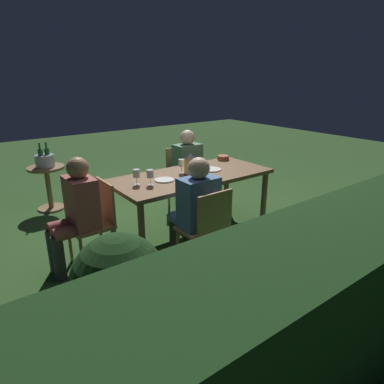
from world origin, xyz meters
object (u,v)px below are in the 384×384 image
at_px(dining_table, 192,179).
at_px(plate_a, 211,169).
at_px(lantern_centerpiece, 191,163).
at_px(bowl_bread, 203,163).
at_px(wine_glass_c, 181,164).
at_px(green_bottle_on_table, 192,175).
at_px(wine_glass_d, 150,174).
at_px(chair_side_right_b, 207,227).
at_px(side_table, 48,181).
at_px(chair_side_left_a, 182,174).
at_px(bowl_olives, 223,158).
at_px(potted_plant_by_hedge, 119,284).
at_px(person_in_blue, 195,207).
at_px(chair_head_far, 96,219).
at_px(person_in_rust, 76,210).
at_px(plate_b, 164,180).
at_px(wine_glass_b, 205,171).
at_px(ice_bucket, 45,160).
at_px(person_in_green, 190,167).
at_px(wine_glass_a, 136,174).

height_order(dining_table, plate_a, plate_a).
bearing_deg(lantern_centerpiece, bowl_bread, -145.21).
height_order(lantern_centerpiece, wine_glass_c, lantern_centerpiece).
distance_m(green_bottle_on_table, wine_glass_d, 0.45).
bearing_deg(plate_a, chair_side_right_b, 48.29).
xyz_separation_m(lantern_centerpiece, side_table, (1.17, -1.88, -0.47)).
distance_m(chair_side_left_a, wine_glass_d, 1.42).
bearing_deg(chair_side_right_b, bowl_olives, -136.68).
bearing_deg(potted_plant_by_hedge, wine_glass_c, -136.71).
height_order(person_in_blue, green_bottle_on_table, person_in_blue).
bearing_deg(dining_table, wine_glass_d, 6.03).
height_order(wine_glass_c, side_table, wine_glass_c).
relative_size(dining_table, bowl_olives, 11.97).
bearing_deg(chair_head_far, dining_table, 180.00).
distance_m(chair_head_far, side_table, 1.85).
xyz_separation_m(chair_side_left_a, potted_plant_by_hedge, (2.00, 2.11, 0.07)).
bearing_deg(plate_a, person_in_rust, 0.25).
xyz_separation_m(chair_side_right_b, bowl_olives, (-1.21, -1.14, 0.30)).
xyz_separation_m(green_bottle_on_table, bowl_olives, (-1.02, -0.65, -0.08)).
xyz_separation_m(dining_table, plate_a, (-0.31, -0.01, 0.06)).
xyz_separation_m(chair_head_far, plate_b, (-0.81, 0.02, 0.27)).
relative_size(lantern_centerpiece, side_table, 0.41).
bearing_deg(plate_b, chair_side_right_b, 87.74).
bearing_deg(chair_side_right_b, bowl_bread, -126.81).
distance_m(person_in_blue, wine_glass_b, 0.57).
distance_m(dining_table, chair_head_far, 1.23).
bearing_deg(wine_glass_b, green_bottle_on_table, 11.02).
relative_size(plate_a, bowl_olives, 1.51).
xyz_separation_m(wine_glass_b, bowl_bread, (-0.41, -0.55, -0.09)).
height_order(chair_head_far, chair_side_right_b, same).
height_order(dining_table, chair_side_right_b, chair_side_right_b).
relative_size(dining_table, green_bottle_on_table, 6.66).
bearing_deg(lantern_centerpiece, chair_side_left_a, -119.05).
height_order(wine_glass_b, plate_b, wine_glass_b).
relative_size(chair_side_right_b, ice_bucket, 2.53).
bearing_deg(wine_glass_b, potted_plant_by_hedge, 33.12).
relative_size(wine_glass_c, bowl_olives, 1.05).
distance_m(dining_table, bowl_bread, 0.46).
bearing_deg(bowl_bread, person_in_green, -99.16).
relative_size(bowl_olives, ice_bucket, 0.47).
bearing_deg(wine_glass_d, chair_side_left_a, -139.52).
distance_m(dining_table, ice_bucket, 2.21).
xyz_separation_m(plate_b, potted_plant_by_hedge, (1.16, 1.27, -0.20)).
bearing_deg(plate_b, ice_bucket, -66.74).
distance_m(wine_glass_d, bowl_bread, 1.04).
xyz_separation_m(chair_head_far, bowl_olives, (-1.99, -0.32, 0.30)).
distance_m(person_in_rust, bowl_bread, 1.81).
bearing_deg(wine_glass_a, chair_side_left_a, -145.57).
height_order(wine_glass_d, potted_plant_by_hedge, wine_glass_d).
relative_size(lantern_centerpiece, bowl_olives, 1.64).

